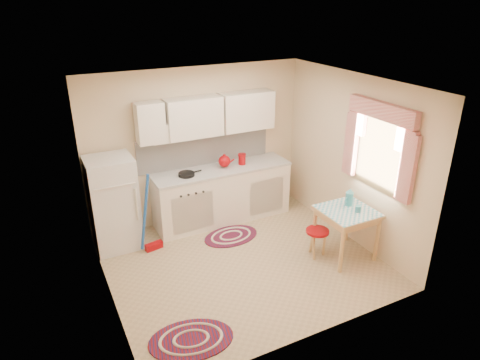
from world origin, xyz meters
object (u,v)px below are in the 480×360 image
object	(u,v)px
fridge	(114,204)
table	(345,233)
stool	(317,243)
base_cabinets	(222,195)

from	to	relation	value
fridge	table	size ratio (longest dim) A/B	1.94
table	stool	size ratio (longest dim) A/B	1.71
base_cabinets	stool	world-z (taller)	base_cabinets
fridge	base_cabinets	size ratio (longest dim) A/B	0.62
stool	base_cabinets	bearing A→B (deg)	114.60
fridge	stool	xyz separation A→B (m)	(2.49, -1.57, -0.49)
base_cabinets	table	world-z (taller)	base_cabinets
base_cabinets	table	size ratio (longest dim) A/B	3.12
fridge	base_cabinets	world-z (taller)	fridge
base_cabinets	table	bearing A→B (deg)	-58.21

